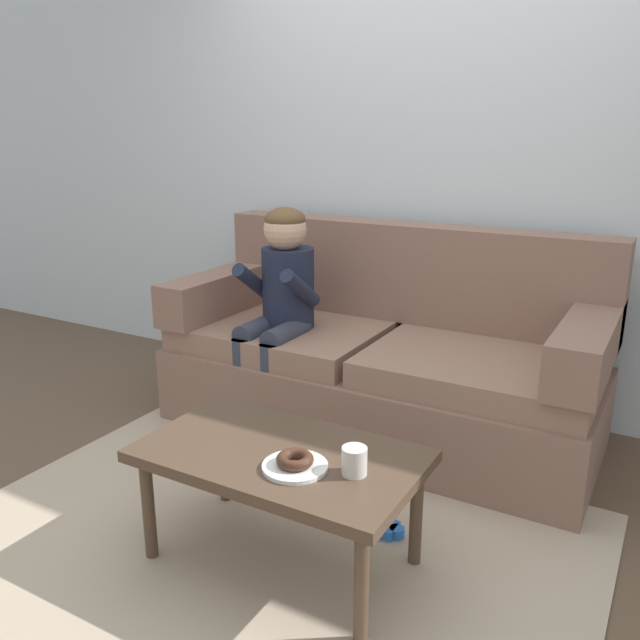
{
  "coord_description": "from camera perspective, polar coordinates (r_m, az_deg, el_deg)",
  "views": [
    {
      "loc": [
        1.2,
        -1.96,
        1.46
      ],
      "look_at": [
        -0.16,
        0.45,
        0.65
      ],
      "focal_mm": 36.57,
      "sensor_mm": 36.0,
      "label": 1
    }
  ],
  "objects": [
    {
      "name": "coffee_table",
      "position": [
        2.24,
        -3.48,
        -12.4
      ],
      "size": [
        0.94,
        0.55,
        0.43
      ],
      "color": "#4C3828",
      "rests_on": "ground"
    },
    {
      "name": "area_rug",
      "position": [
        2.55,
        -4.9,
        -18.6
      ],
      "size": [
        2.31,
        1.65,
        0.01
      ],
      "primitive_type": "cube",
      "color": "tan",
      "rests_on": "ground"
    },
    {
      "name": "person_child",
      "position": [
        3.2,
        -3.55,
        2.03
      ],
      "size": [
        0.34,
        0.58,
        1.1
      ],
      "color": "#1E2338",
      "rests_on": "ground"
    },
    {
      "name": "couch",
      "position": [
        3.26,
        5.55,
        -3.56
      ],
      "size": [
        2.07,
        0.9,
        1.0
      ],
      "color": "#846051",
      "rests_on": "ground"
    },
    {
      "name": "wall_back",
      "position": [
        3.57,
        10.18,
        15.12
      ],
      "size": [
        8.0,
        0.1,
        2.8
      ],
      "primitive_type": "cube",
      "color": "silver",
      "rests_on": "ground"
    },
    {
      "name": "toy_controller",
      "position": [
        2.58,
        4.9,
        -17.62
      ],
      "size": [
        0.23,
        0.09,
        0.05
      ],
      "rotation": [
        0.0,
        0.0,
        -0.1
      ],
      "color": "blue",
      "rests_on": "ground"
    },
    {
      "name": "mug",
      "position": [
        2.06,
        3.03,
        -12.21
      ],
      "size": [
        0.08,
        0.08,
        0.09
      ],
      "primitive_type": "cylinder",
      "color": "silver",
      "rests_on": "coffee_table"
    },
    {
      "name": "ground",
      "position": [
        2.72,
        -1.82,
        -16.13
      ],
      "size": [
        10.0,
        10.0,
        0.0
      ],
      "primitive_type": "plane",
      "color": "brown"
    },
    {
      "name": "donut",
      "position": [
        2.09,
        -2.21,
        -12.1
      ],
      "size": [
        0.17,
        0.17,
        0.04
      ],
      "primitive_type": "torus",
      "rotation": [
        0.0,
        0.0,
        2.42
      ],
      "color": "#422619",
      "rests_on": "plate"
    },
    {
      "name": "plate",
      "position": [
        2.11,
        -2.2,
        -12.7
      ],
      "size": [
        0.21,
        0.21,
        0.01
      ],
      "primitive_type": "cylinder",
      "color": "white",
      "rests_on": "coffee_table"
    }
  ]
}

